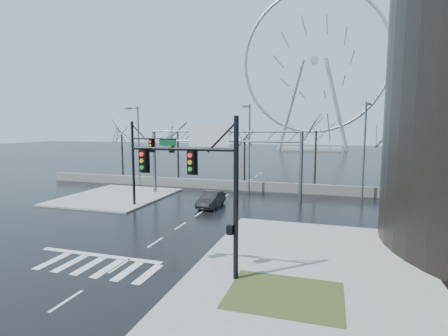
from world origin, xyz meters
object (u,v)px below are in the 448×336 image
at_px(ferris_wheel, 314,66).
at_px(car, 211,199).
at_px(signal_mast_far, 143,156).
at_px(sign_gantry, 220,149).
at_px(signal_mast_near, 209,181).

distance_m(ferris_wheel, car, 88.16).
distance_m(signal_mast_far, sign_gantry, 8.14).
xyz_separation_m(signal_mast_far, sign_gantry, (5.49, 6.00, 0.35)).
bearing_deg(ferris_wheel, signal_mast_far, -97.20).
relative_size(signal_mast_far, sign_gantry, 0.49).
height_order(signal_mast_near, sign_gantry, signal_mast_near).
relative_size(signal_mast_near, sign_gantry, 0.49).
relative_size(sign_gantry, ferris_wheel, 0.32).
distance_m(sign_gantry, ferris_wheel, 82.91).
bearing_deg(signal_mast_far, ferris_wheel, 82.80).
distance_m(signal_mast_near, ferris_wheel, 101.29).
height_order(ferris_wheel, car, ferris_wheel).
height_order(sign_gantry, ferris_wheel, ferris_wheel).
bearing_deg(ferris_wheel, signal_mast_near, -89.92).
bearing_deg(sign_gantry, signal_mast_far, -132.47).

